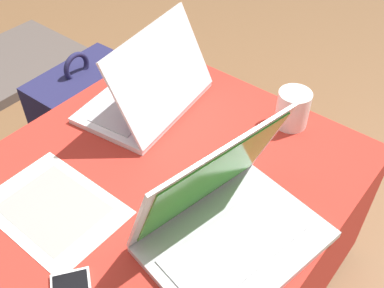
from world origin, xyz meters
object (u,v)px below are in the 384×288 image
(laptop_near, at_px, (227,220))
(backpack, at_px, (87,127))
(paper_sheet, at_px, (54,208))
(coffee_mug, at_px, (294,108))
(laptop_far, at_px, (149,92))

(laptop_near, bearing_deg, backpack, 84.25)
(paper_sheet, height_order, coffee_mug, coffee_mug)
(backpack, distance_m, paper_sheet, 0.62)
(laptop_near, height_order, coffee_mug, laptop_near)
(coffee_mug, bearing_deg, paper_sheet, 156.04)
(laptop_near, relative_size, paper_sheet, 1.33)
(laptop_near, xyz_separation_m, paper_sheet, (-0.18, 0.33, -0.05))
(laptop_near, height_order, laptop_far, laptop_near)
(paper_sheet, relative_size, coffee_mug, 2.38)
(laptop_near, distance_m, backpack, 0.82)
(backpack, height_order, paper_sheet, backpack)
(backpack, bearing_deg, paper_sheet, 43.86)
(laptop_near, relative_size, coffee_mug, 3.16)
(backpack, height_order, coffee_mug, coffee_mug)
(paper_sheet, distance_m, coffee_mug, 0.63)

